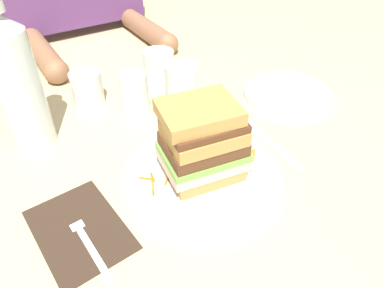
% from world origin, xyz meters
% --- Properties ---
extents(ground_plane, '(3.00, 3.00, 0.00)m').
position_xyz_m(ground_plane, '(0.00, 0.00, 0.00)').
color(ground_plane, '#C6B289').
extents(main_plate, '(0.28, 0.28, 0.01)m').
position_xyz_m(main_plate, '(-0.02, 0.00, 0.01)').
color(main_plate, white).
rests_on(main_plate, ground_plane).
extents(sandwich, '(0.15, 0.13, 0.13)m').
position_xyz_m(sandwich, '(-0.02, 0.00, 0.08)').
color(sandwich, tan).
rests_on(sandwich, main_plate).
extents(carrot_shred_0, '(0.01, 0.02, 0.00)m').
position_xyz_m(carrot_shred_0, '(-0.10, 0.03, 0.02)').
color(carrot_shred_0, orange).
rests_on(carrot_shred_0, main_plate).
extents(carrot_shred_1, '(0.01, 0.02, 0.00)m').
position_xyz_m(carrot_shred_1, '(-0.11, 0.01, 0.02)').
color(carrot_shred_1, orange).
rests_on(carrot_shred_1, main_plate).
extents(carrot_shred_2, '(0.02, 0.02, 0.00)m').
position_xyz_m(carrot_shred_2, '(-0.08, 0.02, 0.02)').
color(carrot_shred_2, orange).
rests_on(carrot_shred_2, main_plate).
extents(carrot_shred_3, '(0.01, 0.03, 0.00)m').
position_xyz_m(carrot_shred_3, '(-0.11, 0.01, 0.02)').
color(carrot_shred_3, orange).
rests_on(carrot_shred_3, main_plate).
extents(carrot_shred_4, '(0.01, 0.02, 0.00)m').
position_xyz_m(carrot_shred_4, '(-0.10, 0.03, 0.02)').
color(carrot_shred_4, orange).
rests_on(carrot_shred_4, main_plate).
extents(carrot_shred_5, '(0.02, 0.02, 0.00)m').
position_xyz_m(carrot_shred_5, '(-0.11, 0.04, 0.02)').
color(carrot_shred_5, orange).
rests_on(carrot_shred_5, main_plate).
extents(carrot_shred_6, '(0.03, 0.01, 0.00)m').
position_xyz_m(carrot_shred_6, '(0.06, -0.02, 0.02)').
color(carrot_shred_6, orange).
rests_on(carrot_shred_6, main_plate).
extents(carrot_shred_7, '(0.02, 0.02, 0.00)m').
position_xyz_m(carrot_shred_7, '(0.09, -0.01, 0.02)').
color(carrot_shred_7, orange).
rests_on(carrot_shred_7, main_plate).
extents(carrot_shred_8, '(0.01, 0.03, 0.00)m').
position_xyz_m(carrot_shred_8, '(0.06, -0.03, 0.02)').
color(carrot_shred_8, orange).
rests_on(carrot_shred_8, main_plate).
extents(carrot_shred_9, '(0.02, 0.02, 0.00)m').
position_xyz_m(carrot_shred_9, '(0.09, -0.01, 0.02)').
color(carrot_shred_9, orange).
rests_on(carrot_shred_9, main_plate).
extents(carrot_shred_10, '(0.03, 0.01, 0.00)m').
position_xyz_m(carrot_shred_10, '(0.07, 0.01, 0.02)').
color(carrot_shred_10, orange).
rests_on(carrot_shred_10, main_plate).
extents(carrot_shred_11, '(0.01, 0.03, 0.00)m').
position_xyz_m(carrot_shred_11, '(0.05, 0.01, 0.02)').
color(carrot_shred_11, orange).
rests_on(carrot_shred_11, main_plate).
extents(carrot_shred_12, '(0.03, 0.01, 0.00)m').
position_xyz_m(carrot_shred_12, '(0.05, -0.00, 0.02)').
color(carrot_shred_12, orange).
rests_on(carrot_shred_12, main_plate).
extents(napkin_dark, '(0.13, 0.18, 0.00)m').
position_xyz_m(napkin_dark, '(-0.24, 0.01, 0.00)').
color(napkin_dark, '#38281E').
rests_on(napkin_dark, ground_plane).
extents(fork, '(0.03, 0.17, 0.00)m').
position_xyz_m(fork, '(-0.23, -0.02, 0.00)').
color(fork, silver).
rests_on(fork, napkin_dark).
extents(knife, '(0.03, 0.20, 0.00)m').
position_xyz_m(knife, '(0.15, 0.01, 0.00)').
color(knife, silver).
rests_on(knife, ground_plane).
extents(juice_glass, '(0.07, 0.07, 0.10)m').
position_xyz_m(juice_glass, '(0.08, 0.22, 0.04)').
color(juice_glass, white).
rests_on(juice_glass, ground_plane).
extents(water_bottle, '(0.08, 0.08, 0.30)m').
position_xyz_m(water_bottle, '(-0.23, 0.27, 0.13)').
color(water_bottle, silver).
rests_on(water_bottle, ground_plane).
extents(empty_tumbler_0, '(0.07, 0.07, 0.08)m').
position_xyz_m(empty_tumbler_0, '(-0.09, 0.35, 0.04)').
color(empty_tumbler_0, silver).
rests_on(empty_tumbler_0, ground_plane).
extents(empty_tumbler_1, '(0.06, 0.06, 0.09)m').
position_xyz_m(empty_tumbler_1, '(-0.02, 0.25, 0.05)').
color(empty_tumbler_1, silver).
rests_on(empty_tumbler_1, ground_plane).
extents(empty_tumbler_2, '(0.08, 0.08, 0.08)m').
position_xyz_m(empty_tumbler_2, '(0.10, 0.36, 0.04)').
color(empty_tumbler_2, silver).
rests_on(empty_tumbler_2, ground_plane).
extents(side_plate, '(0.21, 0.21, 0.01)m').
position_xyz_m(side_plate, '(0.31, 0.12, 0.01)').
color(side_plate, white).
rests_on(side_plate, ground_plane).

